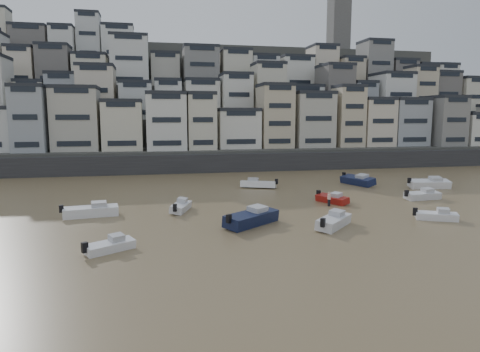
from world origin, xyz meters
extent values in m
cube|color=#38383A|center=(10.00, 65.00, 1.75)|extent=(140.00, 3.00, 3.50)
cube|color=#4C4C47|center=(15.00, 72.00, 2.00)|extent=(140.00, 14.00, 4.00)
cube|color=#4C4C47|center=(15.00, 84.00, 5.00)|extent=(140.00, 14.00, 10.00)
cube|color=#4C4C47|center=(15.00, 96.00, 9.00)|extent=(140.00, 14.00, 18.00)
cube|color=#4C4C47|center=(15.00, 108.00, 13.00)|extent=(140.00, 16.00, 26.00)
cube|color=#4C4C47|center=(15.00, 122.00, 16.00)|extent=(140.00, 18.00, 32.00)
cube|color=#66635E|center=(55.00, 120.00, 41.00)|extent=(6.00, 6.00, 18.00)
camera|label=1|loc=(-6.65, -16.72, 10.61)|focal=32.00mm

